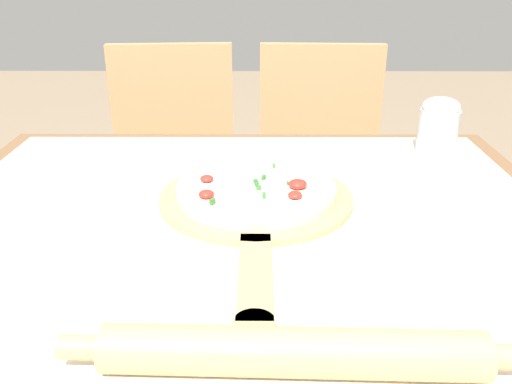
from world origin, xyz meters
name	(u,v)px	position (x,y,z in m)	size (l,w,h in m)	color
dining_table	(244,289)	(0.00, 0.00, 0.63)	(1.11, 0.99, 0.74)	brown
towel_cloth	(243,228)	(0.00, 0.00, 0.74)	(1.03, 0.91, 0.00)	white
pizza_peel	(256,204)	(0.02, 0.07, 0.75)	(0.34, 0.55, 0.01)	tan
pizza	(256,188)	(0.02, 0.10, 0.77)	(0.28, 0.28, 0.03)	beige
rolling_pin	(293,352)	(0.06, -0.32, 0.77)	(0.48, 0.06, 0.05)	tan
chair_left	(174,170)	(-0.24, 0.82, 0.52)	(0.43, 0.43, 0.89)	tan
chair_right	(319,171)	(0.22, 0.82, 0.52)	(0.42, 0.42, 0.89)	tan
flour_cup	(439,125)	(0.41, 0.35, 0.81)	(0.08, 0.08, 0.12)	#B2B7BC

